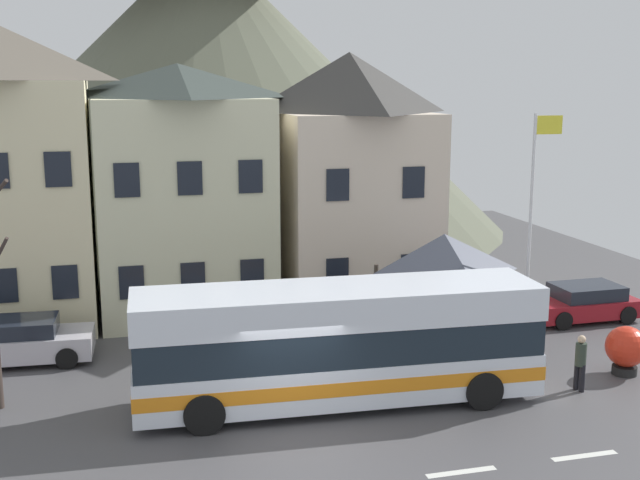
% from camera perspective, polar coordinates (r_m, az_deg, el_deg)
% --- Properties ---
extents(ground_plane, '(40.00, 60.00, 0.07)m').
position_cam_1_polar(ground_plane, '(19.38, -1.42, -14.13)').
color(ground_plane, '#4B4A4C').
extents(townhouse_00, '(5.48, 5.40, 10.12)m').
position_cam_1_polar(townhouse_00, '(29.10, -21.38, 4.11)').
color(townhouse_00, beige).
rests_on(townhouse_00, ground_plane).
extents(townhouse_01, '(5.96, 6.86, 8.91)m').
position_cam_1_polar(townhouse_01, '(29.80, -9.85, 3.70)').
color(townhouse_01, beige).
rests_on(townhouse_01, ground_plane).
extents(townhouse_02, '(5.50, 6.58, 9.35)m').
position_cam_1_polar(townhouse_02, '(30.82, 2.05, 4.51)').
color(townhouse_02, beige).
rests_on(townhouse_02, ground_plane).
extents(hilltop_castle, '(33.81, 33.81, 25.83)m').
position_cam_1_polar(hilltop_castle, '(46.78, -8.21, 11.46)').
color(hilltop_castle, '#5E624F').
rests_on(hilltop_castle, ground_plane).
extents(transit_bus, '(10.59, 2.96, 3.12)m').
position_cam_1_polar(transit_bus, '(20.84, 1.34, -7.51)').
color(transit_bus, white).
rests_on(transit_bus, ground_plane).
extents(bus_shelter, '(3.60, 3.60, 3.64)m').
position_cam_1_polar(bus_shelter, '(25.15, 8.81, -1.00)').
color(bus_shelter, '#473D33').
rests_on(bus_shelter, ground_plane).
extents(parked_car_01, '(4.04, 1.98, 1.33)m').
position_cam_1_polar(parked_car_01, '(27.65, 8.94, -4.91)').
color(parked_car_01, silver).
rests_on(parked_car_01, ground_plane).
extents(parked_car_02, '(3.83, 2.01, 1.26)m').
position_cam_1_polar(parked_car_02, '(29.75, 18.18, -4.24)').
color(parked_car_02, maroon).
rests_on(parked_car_02, ground_plane).
extents(parked_car_03, '(4.21, 2.07, 1.34)m').
position_cam_1_polar(parked_car_03, '(25.68, -20.56, -6.75)').
color(parked_car_03, silver).
rests_on(parked_car_03, ground_plane).
extents(pedestrian_00, '(0.30, 0.33, 1.57)m').
position_cam_1_polar(pedestrian_00, '(22.98, 18.04, -8.15)').
color(pedestrian_00, black).
rests_on(pedestrian_00, ground_plane).
extents(pedestrian_01, '(0.35, 0.35, 1.67)m').
position_cam_1_polar(pedestrian_01, '(23.98, 8.27, -6.52)').
color(pedestrian_01, '#38332D').
rests_on(pedestrian_01, ground_plane).
extents(pedestrian_02, '(0.35, 0.35, 1.57)m').
position_cam_1_polar(pedestrian_02, '(25.22, 14.97, -6.07)').
color(pedestrian_02, '#2D2D38').
rests_on(pedestrian_02, ground_plane).
extents(public_bench, '(1.55, 0.48, 0.87)m').
position_cam_1_polar(public_bench, '(28.22, 9.56, -4.99)').
color(public_bench, '#473828').
rests_on(public_bench, ground_plane).
extents(flagpole, '(0.95, 0.10, 7.33)m').
position_cam_1_polar(flagpole, '(25.36, 14.91, 1.69)').
color(flagpole, silver).
rests_on(flagpole, ground_plane).
extents(harbour_buoy, '(1.17, 1.17, 1.42)m').
position_cam_1_polar(harbour_buoy, '(24.68, 20.94, -7.20)').
color(harbour_buoy, black).
rests_on(harbour_buoy, ground_plane).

